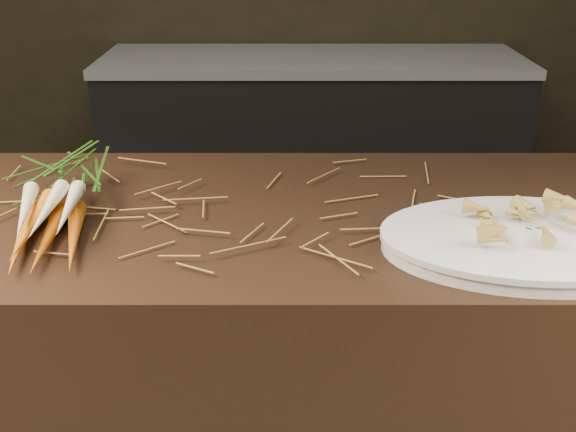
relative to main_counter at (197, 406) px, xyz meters
name	(u,v)px	position (x,y,z in m)	size (l,w,h in m)	color
main_counter	(197,406)	(0.00, 0.00, 0.00)	(2.40, 0.70, 0.90)	black
back_counter	(311,149)	(0.30, 1.88, -0.03)	(1.82, 0.62, 0.84)	black
straw_bedding	(185,206)	(0.00, 0.00, 0.46)	(1.40, 0.60, 0.02)	#A06E2C
root_veg_bunch	(60,193)	(-0.22, -0.02, 0.49)	(0.20, 0.49, 0.09)	#C44E09
serving_platter	(530,244)	(0.59, -0.17, 0.46)	(0.49, 0.33, 0.03)	white
roasted_veg_heap	(534,221)	(0.59, -0.17, 0.50)	(0.24, 0.17, 0.05)	#BB9340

